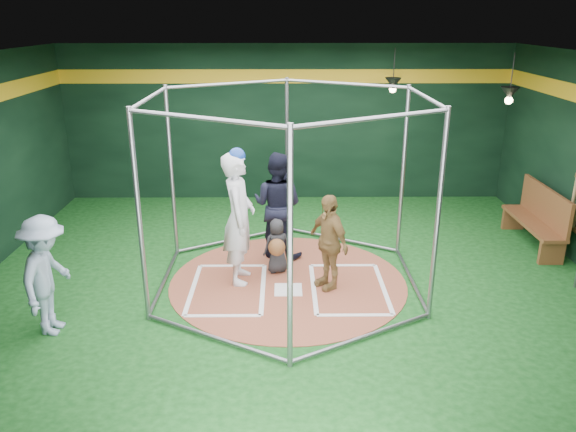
{
  "coord_description": "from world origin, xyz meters",
  "views": [
    {
      "loc": [
        -0.08,
        -8.17,
        4.06
      ],
      "look_at": [
        0.0,
        0.1,
        1.1
      ],
      "focal_mm": 35.0,
      "sensor_mm": 36.0,
      "label": 1
    }
  ],
  "objects_px": {
    "batter_figure": "(239,217)",
    "umpire": "(277,205)",
    "dugout_bench": "(538,216)",
    "visitor_leopard": "(328,242)"
  },
  "relations": [
    {
      "from": "batter_figure",
      "to": "umpire",
      "type": "height_order",
      "value": "batter_figure"
    },
    {
      "from": "batter_figure",
      "to": "dugout_bench",
      "type": "relative_size",
      "value": 1.14
    },
    {
      "from": "batter_figure",
      "to": "dugout_bench",
      "type": "xyz_separation_m",
      "value": [
        5.41,
        1.43,
        -0.52
      ]
    },
    {
      "from": "visitor_leopard",
      "to": "umpire",
      "type": "relative_size",
      "value": 0.81
    },
    {
      "from": "visitor_leopard",
      "to": "batter_figure",
      "type": "bearing_deg",
      "value": -131.79
    },
    {
      "from": "visitor_leopard",
      "to": "dugout_bench",
      "type": "distance_m",
      "value": 4.36
    },
    {
      "from": "visitor_leopard",
      "to": "dugout_bench",
      "type": "height_order",
      "value": "visitor_leopard"
    },
    {
      "from": "batter_figure",
      "to": "umpire",
      "type": "relative_size",
      "value": 1.16
    },
    {
      "from": "batter_figure",
      "to": "umpire",
      "type": "distance_m",
      "value": 1.18
    },
    {
      "from": "umpire",
      "to": "dugout_bench",
      "type": "xyz_separation_m",
      "value": [
        4.81,
        0.42,
        -0.38
      ]
    }
  ]
}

